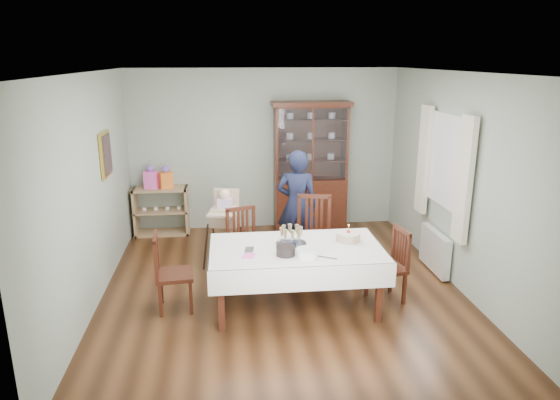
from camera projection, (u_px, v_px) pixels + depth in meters
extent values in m
plane|color=#593319|center=(282.00, 288.00, 6.43)|extent=(5.00, 5.00, 0.00)
plane|color=#9EAA99|center=(264.00, 150.00, 8.44)|extent=(4.50, 0.00, 4.50)
plane|color=#9EAA99|center=(90.00, 192.00, 5.80)|extent=(0.00, 5.00, 5.00)
plane|color=#9EAA99|center=(458.00, 182.00, 6.30)|extent=(0.00, 5.00, 5.00)
plane|color=white|center=(282.00, 72.00, 5.68)|extent=(5.00, 5.00, 0.00)
cube|color=#491E12|center=(296.00, 250.00, 5.75)|extent=(1.91, 1.07, 0.06)
cube|color=silver|center=(296.00, 247.00, 5.74)|extent=(2.01, 1.17, 0.01)
cube|color=#491E12|center=(310.00, 204.00, 8.54)|extent=(1.20, 0.45, 0.90)
cube|color=white|center=(313.00, 145.00, 8.07)|extent=(1.12, 0.01, 1.16)
cube|color=#491E12|center=(311.00, 104.00, 8.07)|extent=(1.30, 0.48, 0.07)
cube|color=tan|center=(163.00, 232.00, 8.40)|extent=(0.90, 0.38, 0.04)
cube|color=tan|center=(161.00, 211.00, 8.30)|extent=(0.90, 0.38, 0.03)
cube|color=tan|center=(160.00, 189.00, 8.19)|extent=(0.90, 0.38, 0.04)
cube|color=tan|center=(136.00, 212.00, 8.25)|extent=(0.04, 0.38, 0.80)
cube|color=tan|center=(187.00, 210.00, 8.34)|extent=(0.04, 0.38, 0.80)
cube|color=gold|center=(106.00, 154.00, 6.49)|extent=(0.04, 0.48, 0.58)
cube|color=white|center=(447.00, 161.00, 6.53)|extent=(0.04, 1.02, 1.22)
cube|color=silver|center=(464.00, 180.00, 5.96)|extent=(0.07, 0.30, 1.55)
cube|color=silver|center=(424.00, 160.00, 7.14)|extent=(0.07, 0.30, 1.55)
cube|color=white|center=(435.00, 251.00, 6.87)|extent=(0.10, 0.80, 0.55)
cube|color=#491E12|center=(246.00, 248.00, 6.58)|extent=(0.53, 0.53, 0.05)
cube|color=#491E12|center=(241.00, 225.00, 6.67)|extent=(0.40, 0.16, 0.50)
cube|color=#491E12|center=(313.00, 240.00, 6.73)|extent=(0.57, 0.57, 0.05)
cube|color=#491E12|center=(314.00, 215.00, 6.85)|extent=(0.46, 0.14, 0.56)
cube|color=#491E12|center=(175.00, 275.00, 5.80)|extent=(0.45, 0.45, 0.05)
cube|color=#491E12|center=(156.00, 256.00, 5.69)|extent=(0.07, 0.40, 0.50)
cube|color=#491E12|center=(386.00, 268.00, 6.01)|extent=(0.47, 0.47, 0.05)
cube|color=#491E12|center=(401.00, 248.00, 5.99)|extent=(0.11, 0.39, 0.48)
imported|color=#161A31|center=(297.00, 205.00, 7.19)|extent=(0.66, 0.51, 1.62)
cube|color=tan|center=(225.00, 216.00, 7.03)|extent=(0.43, 0.40, 0.26)
cube|color=tan|center=(225.00, 202.00, 6.97)|extent=(0.37, 0.15, 0.30)
cube|color=tan|center=(225.00, 211.00, 7.01)|extent=(0.41, 0.25, 0.03)
cube|color=silver|center=(225.00, 205.00, 6.98)|extent=(0.22, 0.19, 0.19)
sphere|color=beige|center=(224.00, 194.00, 6.94)|extent=(0.16, 0.16, 0.16)
cylinder|color=silver|center=(291.00, 244.00, 5.81)|extent=(0.36, 0.36, 0.01)
torus|color=silver|center=(291.00, 243.00, 5.81)|extent=(0.36, 0.36, 0.01)
cylinder|color=white|center=(348.00, 241.00, 5.89)|extent=(0.32, 0.32, 0.02)
cylinder|color=brown|center=(348.00, 237.00, 5.88)|extent=(0.28, 0.28, 0.10)
cylinder|color=silver|center=(348.00, 233.00, 5.86)|extent=(0.28, 0.28, 0.01)
cylinder|color=#F24C4C|center=(349.00, 229.00, 5.85)|extent=(0.01, 0.01, 0.08)
sphere|color=yellow|center=(349.00, 225.00, 5.84)|extent=(0.02, 0.02, 0.02)
cylinder|color=black|center=(286.00, 251.00, 5.50)|extent=(0.28, 0.28, 0.10)
cylinder|color=white|center=(307.00, 253.00, 5.43)|extent=(0.25, 0.25, 0.10)
cube|color=#FF5DC7|center=(249.00, 256.00, 5.46)|extent=(0.16, 0.16, 0.02)
cube|color=silver|center=(324.00, 257.00, 5.44)|extent=(0.27, 0.17, 0.01)
cube|color=#FF5DC7|center=(151.00, 180.00, 8.11)|extent=(0.23, 0.17, 0.29)
sphere|color=#E533B2|center=(150.00, 168.00, 8.06)|extent=(0.11, 0.11, 0.11)
cube|color=orange|center=(166.00, 180.00, 8.14)|extent=(0.24, 0.21, 0.26)
sphere|color=#E533B2|center=(165.00, 169.00, 8.09)|extent=(0.12, 0.12, 0.12)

